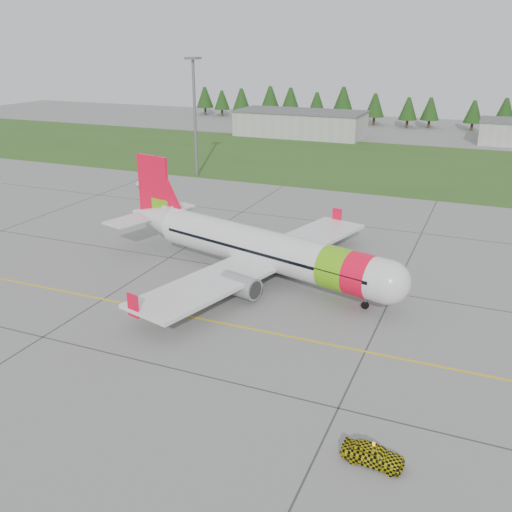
% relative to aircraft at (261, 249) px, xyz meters
% --- Properties ---
extents(ground, '(320.00, 320.00, 0.00)m').
position_rel_aircraft_xyz_m(ground, '(3.37, -18.87, -3.11)').
color(ground, gray).
rests_on(ground, ground).
extents(aircraft, '(34.84, 32.84, 10.77)m').
position_rel_aircraft_xyz_m(aircraft, '(0.00, 0.00, 0.00)').
color(aircraft, silver).
rests_on(aircraft, ground).
extents(follow_me_car, '(1.33, 1.53, 3.62)m').
position_rel_aircraft_xyz_m(follow_me_car, '(16.55, -23.19, -1.30)').
color(follow_me_car, '#D0C50B').
rests_on(follow_me_car, ground).
extents(service_van, '(1.45, 1.37, 4.07)m').
position_rel_aircraft_xyz_m(service_van, '(-33.24, 29.64, -1.07)').
color(service_van, silver).
rests_on(service_van, ground).
extents(grass_strip, '(320.00, 50.00, 0.03)m').
position_rel_aircraft_xyz_m(grass_strip, '(3.37, 63.13, -3.09)').
color(grass_strip, '#30561E').
rests_on(grass_strip, ground).
extents(taxi_guideline, '(120.00, 0.25, 0.02)m').
position_rel_aircraft_xyz_m(taxi_guideline, '(3.37, -10.87, -3.10)').
color(taxi_guideline, gold).
rests_on(taxi_guideline, ground).
extents(hangar_west, '(32.00, 14.00, 6.00)m').
position_rel_aircraft_xyz_m(hangar_west, '(-26.63, 91.13, -0.11)').
color(hangar_west, '#A8A8A3').
rests_on(hangar_west, ground).
extents(floodlight_mast, '(0.50, 0.50, 20.00)m').
position_rel_aircraft_xyz_m(floodlight_mast, '(-28.63, 39.13, 6.89)').
color(floodlight_mast, slate).
rests_on(floodlight_mast, ground).
extents(treeline, '(160.00, 8.00, 10.00)m').
position_rel_aircraft_xyz_m(treeline, '(3.37, 119.13, 1.89)').
color(treeline, '#1C3F14').
rests_on(treeline, ground).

